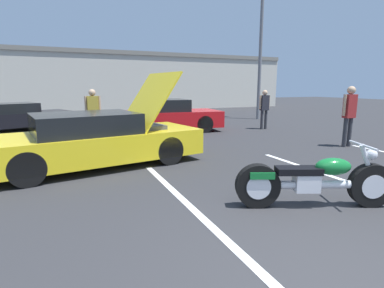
{
  "coord_description": "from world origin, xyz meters",
  "views": [
    {
      "loc": [
        -2.22,
        -1.49,
        1.8
      ],
      "look_at": [
        -0.17,
        3.28,
        0.8
      ],
      "focal_mm": 28.0,
      "sensor_mm": 36.0,
      "label": 1
    }
  ],
  "objects_px": {
    "spectator_near_motorcycle": "(349,111)",
    "spectator_midground": "(264,106)",
    "light_pole": "(262,46)",
    "parked_car_right_row": "(166,116)",
    "parked_car_mid_row": "(14,117)",
    "motorcycle": "(314,181)",
    "spectator_by_show_car": "(93,110)",
    "show_car_hood_open": "(96,140)"
  },
  "relations": [
    {
      "from": "spectator_near_motorcycle",
      "to": "spectator_midground",
      "type": "height_order",
      "value": "spectator_near_motorcycle"
    },
    {
      "from": "light_pole",
      "to": "parked_car_right_row",
      "type": "distance_m",
      "value": 7.57
    },
    {
      "from": "parked_car_right_row",
      "to": "spectator_midground",
      "type": "xyz_separation_m",
      "value": [
        4.06,
        -1.03,
        0.36
      ]
    },
    {
      "from": "light_pole",
      "to": "parked_car_mid_row",
      "type": "distance_m",
      "value": 12.52
    },
    {
      "from": "motorcycle",
      "to": "spectator_by_show_car",
      "type": "relative_size",
      "value": 1.32
    },
    {
      "from": "light_pole",
      "to": "motorcycle",
      "type": "height_order",
      "value": "light_pole"
    },
    {
      "from": "parked_car_right_row",
      "to": "parked_car_mid_row",
      "type": "height_order",
      "value": "parked_car_right_row"
    },
    {
      "from": "light_pole",
      "to": "spectator_by_show_car",
      "type": "relative_size",
      "value": 4.16
    },
    {
      "from": "show_car_hood_open",
      "to": "spectator_near_motorcycle",
      "type": "distance_m",
      "value": 7.27
    },
    {
      "from": "light_pole",
      "to": "motorcycle",
      "type": "bearing_deg",
      "value": -121.97
    },
    {
      "from": "parked_car_mid_row",
      "to": "spectator_by_show_car",
      "type": "xyz_separation_m",
      "value": [
        2.83,
        -3.72,
        0.47
      ]
    },
    {
      "from": "parked_car_right_row",
      "to": "spectator_by_show_car",
      "type": "distance_m",
      "value": 3.07
    },
    {
      "from": "light_pole",
      "to": "spectator_near_motorcycle",
      "type": "height_order",
      "value": "light_pole"
    },
    {
      "from": "spectator_by_show_car",
      "to": "spectator_midground",
      "type": "relative_size",
      "value": 1.03
    },
    {
      "from": "parked_car_right_row",
      "to": "parked_car_mid_row",
      "type": "xyz_separation_m",
      "value": [
        -5.72,
        2.75,
        -0.07
      ]
    },
    {
      "from": "motorcycle",
      "to": "spectator_by_show_car",
      "type": "bearing_deg",
      "value": 130.84
    },
    {
      "from": "parked_car_right_row",
      "to": "spectator_by_show_car",
      "type": "height_order",
      "value": "spectator_by_show_car"
    },
    {
      "from": "spectator_by_show_car",
      "to": "spectator_midground",
      "type": "xyz_separation_m",
      "value": [
        6.95,
        -0.06,
        -0.04
      ]
    },
    {
      "from": "motorcycle",
      "to": "parked_car_right_row",
      "type": "height_order",
      "value": "parked_car_right_row"
    },
    {
      "from": "motorcycle",
      "to": "parked_car_right_row",
      "type": "bearing_deg",
      "value": 109.44
    },
    {
      "from": "parked_car_mid_row",
      "to": "spectator_midground",
      "type": "xyz_separation_m",
      "value": [
        9.78,
        -3.78,
        0.43
      ]
    },
    {
      "from": "light_pole",
      "to": "spectator_near_motorcycle",
      "type": "bearing_deg",
      "value": -106.64
    },
    {
      "from": "light_pole",
      "to": "motorcycle",
      "type": "relative_size",
      "value": 3.14
    },
    {
      "from": "spectator_near_motorcycle",
      "to": "spectator_midground",
      "type": "bearing_deg",
      "value": 89.72
    },
    {
      "from": "light_pole",
      "to": "spectator_near_motorcycle",
      "type": "xyz_separation_m",
      "value": [
        -2.29,
        -7.66,
        -2.85
      ]
    },
    {
      "from": "motorcycle",
      "to": "spectator_midground",
      "type": "relative_size",
      "value": 1.37
    },
    {
      "from": "parked_car_mid_row",
      "to": "spectator_by_show_car",
      "type": "relative_size",
      "value": 2.72
    },
    {
      "from": "show_car_hood_open",
      "to": "spectator_near_motorcycle",
      "type": "relative_size",
      "value": 2.75
    },
    {
      "from": "light_pole",
      "to": "parked_car_right_row",
      "type": "bearing_deg",
      "value": -158.68
    },
    {
      "from": "show_car_hood_open",
      "to": "spectator_by_show_car",
      "type": "bearing_deg",
      "value": 75.47
    },
    {
      "from": "spectator_near_motorcycle",
      "to": "spectator_midground",
      "type": "xyz_separation_m",
      "value": [
        0.02,
        4.16,
        -0.11
      ]
    },
    {
      "from": "parked_car_mid_row",
      "to": "spectator_midground",
      "type": "relative_size",
      "value": 2.82
    },
    {
      "from": "spectator_midground",
      "to": "parked_car_right_row",
      "type": "bearing_deg",
      "value": 165.79
    },
    {
      "from": "show_car_hood_open",
      "to": "spectator_midground",
      "type": "height_order",
      "value": "show_car_hood_open"
    },
    {
      "from": "spectator_midground",
      "to": "show_car_hood_open",
      "type": "bearing_deg",
      "value": -154.26
    },
    {
      "from": "spectator_near_motorcycle",
      "to": "spectator_by_show_car",
      "type": "height_order",
      "value": "spectator_near_motorcycle"
    },
    {
      "from": "motorcycle",
      "to": "show_car_hood_open",
      "type": "distance_m",
      "value": 4.71
    },
    {
      "from": "light_pole",
      "to": "parked_car_right_row",
      "type": "relative_size",
      "value": 1.61
    },
    {
      "from": "parked_car_right_row",
      "to": "spectator_midground",
      "type": "distance_m",
      "value": 4.21
    },
    {
      "from": "parked_car_mid_row",
      "to": "spectator_by_show_car",
      "type": "distance_m",
      "value": 4.7
    },
    {
      "from": "light_pole",
      "to": "parked_car_mid_row",
      "type": "xyz_separation_m",
      "value": [
        -12.05,
        0.28,
        -3.39
      ]
    },
    {
      "from": "light_pole",
      "to": "show_car_hood_open",
      "type": "bearing_deg",
      "value": -143.68
    }
  ]
}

